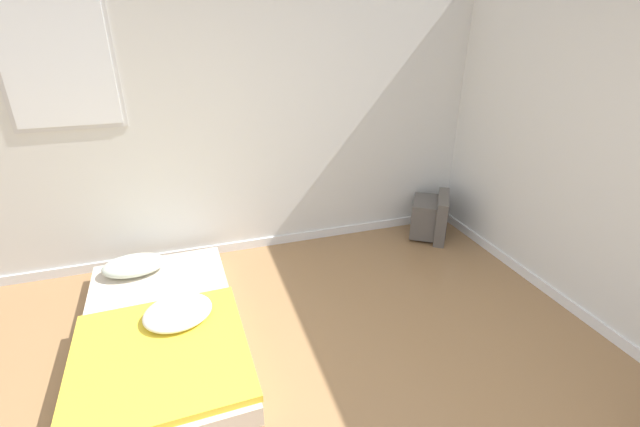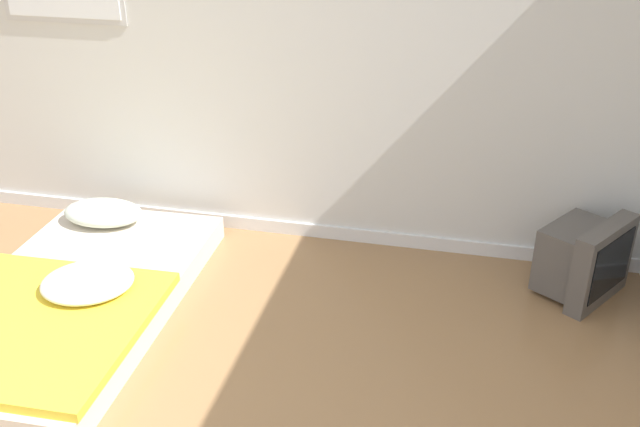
{
  "view_description": "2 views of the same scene",
  "coord_description": "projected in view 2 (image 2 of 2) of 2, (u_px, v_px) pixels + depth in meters",
  "views": [
    {
      "loc": [
        -0.24,
        -1.22,
        2.18
      ],
      "look_at": [
        0.76,
        1.88,
        0.67
      ],
      "focal_mm": 24.0,
      "sensor_mm": 36.0,
      "label": 1
    },
    {
      "loc": [
        1.5,
        -1.4,
        2.26
      ],
      "look_at": [
        0.73,
        1.91,
        0.57
      ],
      "focal_mm": 40.0,
      "sensor_mm": 36.0,
      "label": 2
    }
  ],
  "objects": [
    {
      "name": "mattress_bed",
      "position": [
        71.0,
        296.0,
        3.93
      ],
      "size": [
        1.16,
        2.03,
        0.29
      ],
      "color": "beige",
      "rests_on": "ground_plane"
    },
    {
      "name": "wall_back",
      "position": [
        231.0,
        37.0,
        4.33
      ],
      "size": [
        7.55,
        0.08,
        2.6
      ],
      "color": "silver",
      "rests_on": "ground_plane"
    },
    {
      "name": "crt_tv",
      "position": [
        584.0,
        259.0,
        4.05
      ],
      "size": [
        0.56,
        0.6,
        0.47
      ],
      "color": "#56514C",
      "rests_on": "ground_plane"
    }
  ]
}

